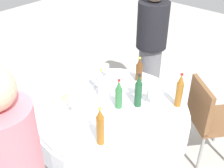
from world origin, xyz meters
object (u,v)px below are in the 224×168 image
object	(u,v)px
plate_far	(67,99)
dining_table	(112,120)
wine_glass_north	(95,78)
bottle_brown_near	(139,70)
bottle_amber_mid	(100,127)
chair_north	(208,116)
bottle_clear_north	(101,84)
person_inner	(151,48)
bottle_dark_green_inner	(138,91)
plate_outer	(132,131)
wine_glass_front	(72,102)
plate_rear	(166,115)
plate_west	(69,135)
bottle_green_east	(119,95)
wine_glass_outer	(151,93)
bottle_amber_front	(179,91)
wine_glass_mid	(106,69)
wine_glass_right	(136,86)

from	to	relation	value
plate_far	dining_table	bearing A→B (deg)	28.58
wine_glass_north	bottle_brown_near	bearing A→B (deg)	57.03
bottle_amber_mid	chair_north	xyz separation A→B (m)	(0.35, 1.08, -0.37)
bottle_clear_north	person_inner	bearing A→B (deg)	99.55
bottle_dark_green_inner	dining_table	bearing A→B (deg)	-134.33
wine_glass_north	person_inner	size ratio (longest dim) A/B	0.10
wine_glass_north	plate_outer	distance (m)	0.69
wine_glass_front	wine_glass_north	bearing A→B (deg)	108.50
dining_table	bottle_dark_green_inner	size ratio (longest dim) A/B	4.30
plate_rear	plate_west	distance (m)	0.79
plate_west	bottle_green_east	bearing A→B (deg)	84.55
bottle_amber_mid	wine_glass_front	size ratio (longest dim) A/B	2.07
dining_table	bottle_brown_near	size ratio (longest dim) A/B	5.22
bottle_brown_near	wine_glass_outer	bearing A→B (deg)	-36.99
bottle_amber_mid	wine_glass_north	size ratio (longest dim) A/B	2.14
wine_glass_front	plate_far	xyz separation A→B (m)	(-0.17, 0.09, -0.10)
bottle_amber_front	dining_table	bearing A→B (deg)	-136.83
bottle_amber_front	bottle_clear_north	world-z (taller)	bottle_amber_front
wine_glass_outer	wine_glass_mid	bearing A→B (deg)	174.39
plate_rear	plate_west	world-z (taller)	same
plate_outer	chair_north	world-z (taller)	chair_north
wine_glass_front	wine_glass_north	size ratio (longest dim) A/B	1.03
wine_glass_outer	chair_north	size ratio (longest dim) A/B	0.18
bottle_brown_near	bottle_amber_mid	bearing A→B (deg)	-70.41
bottle_dark_green_inner	wine_glass_right	distance (m)	0.15
bottle_clear_north	plate_far	world-z (taller)	bottle_clear_north
bottle_amber_mid	wine_glass_outer	distance (m)	0.63
wine_glass_mid	plate_far	distance (m)	0.51
bottle_clear_north	wine_glass_right	world-z (taller)	bottle_clear_north
bottle_brown_near	bottle_green_east	world-z (taller)	bottle_green_east
bottle_brown_near	bottle_amber_front	xyz separation A→B (m)	(0.48, -0.09, 0.03)
wine_glass_right	wine_glass_mid	bearing A→B (deg)	173.21
wine_glass_right	wine_glass_outer	distance (m)	0.17
wine_glass_right	wine_glass_outer	world-z (taller)	wine_glass_outer
plate_west	wine_glass_north	bearing A→B (deg)	117.44
chair_north	person_inner	bearing A→B (deg)	-161.12
plate_rear	plate_far	bearing A→B (deg)	-153.39
wine_glass_north	person_inner	bearing A→B (deg)	91.46
wine_glass_mid	wine_glass_north	bearing A→B (deg)	-78.10
bottle_brown_near	person_inner	world-z (taller)	person_inner
plate_far	chair_north	distance (m)	1.31
bottle_clear_north	wine_glass_right	distance (m)	0.31
bottle_amber_front	wine_glass_right	distance (m)	0.38
bottle_amber_mid	wine_glass_north	xyz separation A→B (m)	(-0.54, 0.49, -0.04)
wine_glass_outer	person_inner	distance (m)	0.96
wine_glass_mid	chair_north	xyz separation A→B (m)	(0.93, 0.39, -0.32)
person_inner	wine_glass_north	bearing A→B (deg)	-106.47
bottle_brown_near	chair_north	bearing A→B (deg)	19.05
bottle_green_east	wine_glass_front	xyz separation A→B (m)	(-0.23, -0.31, -0.02)
bottle_dark_green_inner	bottle_clear_north	bearing A→B (deg)	-161.45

